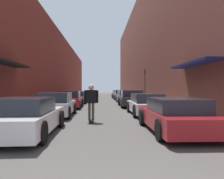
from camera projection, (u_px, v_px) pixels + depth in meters
The scene contains 19 objects.
ground at pixel (101, 102), 25.39m from camera, with size 133.71×133.71×0.00m, color #4C4947.
curb_strip_left at pixel (70, 99), 31.23m from camera, with size 1.80×60.78×0.12m.
curb_strip_right at pixel (133, 99), 31.69m from camera, with size 1.80×60.78×0.12m.
building_row_left at pixel (49, 67), 31.06m from camera, with size 4.90×60.78×9.11m.
building_row_right at pixel (152, 47), 31.79m from camera, with size 4.90×60.78×15.30m.
parked_car_left_0 at pixel (25, 117), 7.26m from camera, with size 2.04×4.46×1.24m.
parked_car_left_1 at pixel (55, 105), 12.18m from camera, with size 1.97×4.08×1.32m.
parked_car_left_2 at pixel (70, 100), 17.45m from camera, with size 1.85×4.28×1.36m.
parked_car_left_3 at pixel (77, 98), 22.66m from camera, with size 1.97×3.98×1.21m.
parked_car_left_4 at pixel (80, 96), 27.62m from camera, with size 2.06×4.19×1.22m.
parked_car_left_5 at pixel (85, 95), 32.77m from camera, with size 2.02×4.01×1.17m.
parked_car_right_0 at pixel (175, 115), 7.77m from camera, with size 1.97×4.54×1.21m.
parked_car_right_1 at pixel (146, 104), 12.78m from camera, with size 1.89×4.26×1.25m.
parked_car_right_2 at pixel (131, 99), 18.47m from camera, with size 2.00×4.48×1.40m.
parked_car_right_3 at pixel (126, 97), 23.73m from camera, with size 1.98×4.80×1.34m.
parked_car_right_4 at pixel (121, 95), 29.86m from camera, with size 1.95×4.59×1.33m.
parked_car_right_5 at pixel (118, 94), 34.81m from camera, with size 1.87×4.05×1.27m.
skateboarder at pixel (91, 99), 10.06m from camera, with size 0.66×0.78×1.73m.
traffic_light at pixel (145, 81), 24.06m from camera, with size 0.16×0.22×3.56m.
Camera 1 is at (-0.04, -1.10, 1.56)m, focal length 35.00 mm.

